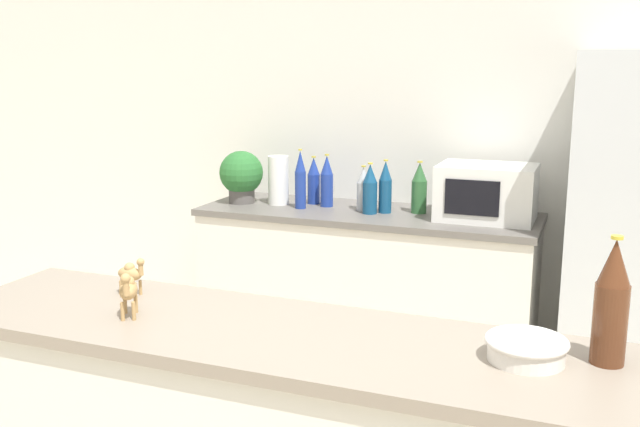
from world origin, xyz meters
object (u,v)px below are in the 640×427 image
Objects in this scene: wine_bottle at (611,303)px; back_bottle_6 at (300,180)px; potted_plant at (241,175)px; camel_figurine_second at (128,289)px; paper_towel_roll at (278,180)px; microwave at (487,192)px; back_bottle_0 at (327,182)px; back_bottle_3 at (385,187)px; back_bottle_2 at (419,188)px; fruit_bowl at (526,348)px; back_bottle_1 at (370,189)px; camel_figurine at (131,273)px; back_bottle_4 at (314,181)px; back_bottle_5 at (363,189)px.

back_bottle_6 is at bearing 130.14° from wine_bottle.
camel_figurine_second is at bearing -70.38° from potted_plant.
paper_towel_roll is 1.15m from microwave.
back_bottle_0 is 0.35m from back_bottle_3.
fruit_bowl is at bearing -69.61° from back_bottle_2.
back_bottle_6 is at bearing -173.13° from back_bottle_3.
camel_figurine is at bearing -94.98° from back_bottle_1.
microwave is 1.73× the size of back_bottle_2.
paper_towel_roll is 0.56m from back_bottle_1.
camel_figurine_second is (0.72, -2.03, 0.02)m from potted_plant.
fruit_bowl is at bearing -53.97° from back_bottle_6.
camel_figurine_second is (-1.04, -0.10, 0.05)m from fruit_bowl.
wine_bottle reaches higher than back_bottle_2.
paper_towel_roll is at bearing -179.05° from microwave.
back_bottle_1 is 0.95× the size of back_bottle_3.
back_bottle_2 is 0.62m from back_bottle_4.
back_bottle_3 is 2.08× the size of camel_figurine_second.
wine_bottle reaches higher than potted_plant.
camel_figurine_second is (0.35, -2.00, 0.02)m from back_bottle_6.
microwave is at bearing 1.07° from back_bottle_5.
back_bottle_6 is at bearing -179.44° from back_bottle_1.
fruit_bowl is at bearing -62.09° from back_bottle_5.
back_bottle_4 is 0.89× the size of wine_bottle.
back_bottle_5 is 1.27× the size of fruit_bowl.
potted_plant is at bearing 132.37° from fruit_bowl.
camel_figurine_second is at bearing -89.74° from back_bottle_5.
fruit_bowl is at bearing -162.75° from wine_bottle.
back_bottle_4 reaches higher than camel_figurine.
back_bottle_2 is at bearing 5.19° from potted_plant.
camel_figurine is (-1.33, 0.01, -0.08)m from wine_bottle.
potted_plant is 0.84m from back_bottle_3.
back_bottle_0 is 0.16m from back_bottle_6.
wine_bottle is at bearing -44.10° from potted_plant.
fruit_bowl is (0.75, -2.02, -0.01)m from back_bottle_2.
camel_figurine is (0.61, -1.86, 0.00)m from potted_plant.
wine_bottle reaches higher than back_bottle_3.
back_bottle_5 is at bearing 0.80° from paper_towel_roll.
camel_figurine reaches higher than fruit_bowl.
microwave is 2.07m from camel_figurine.
back_bottle_0 is at bearing 7.83° from paper_towel_roll.
microwave reaches higher than back_bottle_5.
back_bottle_2 is at bearing 19.90° from back_bottle_3.
back_bottle_4 is (-0.62, 0.04, -0.00)m from back_bottle_2.
fruit_bowl is at bearing -3.35° from camel_figurine.
back_bottle_1 is at bearing -142.73° from back_bottle_3.
potted_plant is 1.09× the size of back_bottle_1.
back_bottle_1 reaches higher than camel_figurine_second.
back_bottle_1 is at bearing -49.40° from back_bottle_5.
back_bottle_2 is (1.01, 0.09, -0.03)m from potted_plant.
paper_towel_roll is 2.51m from fruit_bowl.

